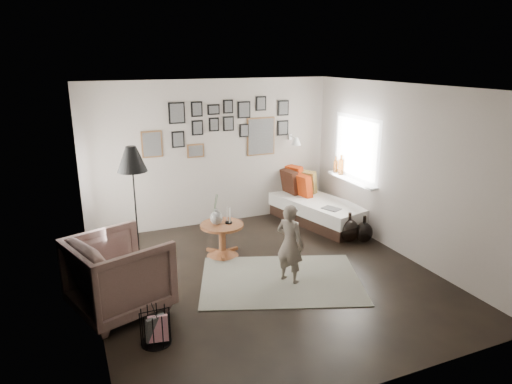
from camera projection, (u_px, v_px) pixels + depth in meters
name	position (u px, v px, depth m)	size (l,w,h in m)	color
ground	(267.00, 277.00, 6.39)	(4.80, 4.80, 0.00)	black
wall_back	(212.00, 154.00, 8.13)	(4.50, 4.50, 0.00)	#A0958C
wall_front	(383.00, 259.00, 3.90)	(4.50, 4.50, 0.00)	#A0958C
wall_left	(87.00, 209.00, 5.17)	(4.80, 4.80, 0.00)	#A0958C
wall_right	(403.00, 172.00, 6.86)	(4.80, 4.80, 0.00)	#A0958C
ceiling	(268.00, 87.00, 5.64)	(4.80, 4.80, 0.00)	white
door_left	(84.00, 201.00, 6.31)	(0.00, 2.14, 2.14)	white
window_right	(347.00, 175.00, 8.12)	(0.15, 1.32, 1.30)	white
gallery_wall	(227.00, 128.00, 8.10)	(2.74, 0.03, 1.08)	brown
wall_sconce	(296.00, 141.00, 8.43)	(0.18, 0.36, 0.16)	white
rug	(281.00, 280.00, 6.29)	(2.17, 1.52, 0.01)	beige
pedestal_table	(222.00, 241.00, 7.01)	(0.66, 0.66, 0.52)	brown
vase	(216.00, 215.00, 6.87)	(0.19, 0.19, 0.47)	black
candles	(229.00, 216.00, 6.93)	(0.11, 0.11, 0.25)	black
daybed	(315.00, 206.00, 8.48)	(1.29, 2.10, 0.96)	black
magazine_on_daybed	(331.00, 209.00, 7.85)	(0.22, 0.29, 0.02)	black
armchair	(119.00, 274.00, 5.43)	(1.01, 1.04, 0.95)	brown
armchair_cushion	(121.00, 272.00, 5.48)	(0.43, 0.43, 0.11)	silver
floor_lamp	(132.00, 164.00, 6.31)	(0.42, 0.42, 1.78)	black
magazine_basket	(156.00, 327.00, 4.87)	(0.31, 0.31, 0.39)	black
demijohn_large	(349.00, 230.00, 7.57)	(0.33, 0.33, 0.50)	black
demijohn_small	(364.00, 232.00, 7.55)	(0.29, 0.29, 0.46)	black
child	(290.00, 244.00, 6.11)	(0.40, 0.26, 1.11)	#6B6055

